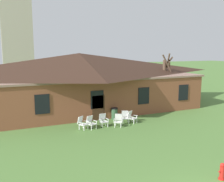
% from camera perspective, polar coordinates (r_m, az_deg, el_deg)
% --- Properties ---
extents(brick_building, '(22.91, 10.40, 5.48)m').
position_cam_1_polar(brick_building, '(25.38, -7.32, 2.37)').
color(brick_building, brown).
rests_on(brick_building, ground).
extents(dome_tower, '(5.18, 5.18, 20.94)m').
position_cam_1_polar(dome_tower, '(46.16, -20.78, 13.43)').
color(dome_tower, '#BCB29E').
rests_on(dome_tower, ground).
extents(lawn_chair_by_porch, '(0.85, 0.87, 0.96)m').
position_cam_1_polar(lawn_chair_by_porch, '(18.91, -6.71, -7.09)').
color(lawn_chair_by_porch, white).
rests_on(lawn_chair_by_porch, ground).
extents(lawn_chair_near_door, '(0.76, 0.81, 0.96)m').
position_cam_1_polar(lawn_chair_near_door, '(18.98, -4.75, -6.99)').
color(lawn_chair_near_door, silver).
rests_on(lawn_chair_near_door, ground).
extents(lawn_chair_left_end, '(0.64, 0.67, 0.96)m').
position_cam_1_polar(lawn_chair_left_end, '(19.52, -1.98, -6.50)').
color(lawn_chair_left_end, white).
rests_on(lawn_chair_left_end, ground).
extents(lawn_chair_middle, '(0.83, 0.86, 0.96)m').
position_cam_1_polar(lawn_chair_middle, '(19.46, 1.39, -6.55)').
color(lawn_chair_middle, silver).
rests_on(lawn_chair_middle, ground).
extents(lawn_chair_right_end, '(0.76, 0.81, 0.96)m').
position_cam_1_polar(lawn_chair_right_end, '(20.46, 2.97, -5.77)').
color(lawn_chair_right_end, white).
rests_on(lawn_chair_right_end, ground).
extents(lawn_chair_far_side, '(0.83, 0.86, 0.96)m').
position_cam_1_polar(lawn_chair_far_side, '(20.44, 4.45, -5.80)').
color(lawn_chair_far_side, silver).
rests_on(lawn_chair_far_side, ground).
extents(bare_tree_beside_building, '(1.45, 1.36, 5.46)m').
position_cam_1_polar(bare_tree_beside_building, '(27.10, 11.83, 2.77)').
color(bare_tree_beside_building, brown).
rests_on(bare_tree_beside_building, ground).
extents(fire_hydrant, '(0.36, 0.28, 0.79)m').
position_cam_1_polar(fire_hydrant, '(12.94, 23.51, -16.31)').
color(fire_hydrant, red).
rests_on(fire_hydrant, ground).
extents(trash_bin, '(0.56, 0.56, 0.98)m').
position_cam_1_polar(trash_bin, '(21.39, 0.57, -5.11)').
color(trash_bin, '#335638').
rests_on(trash_bin, ground).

